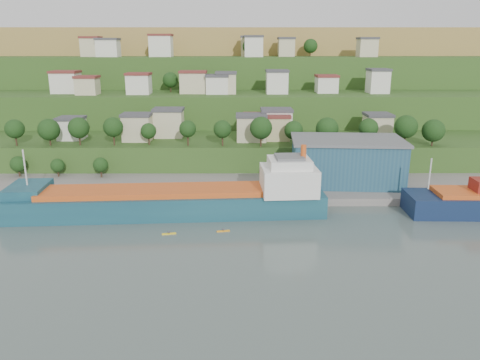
{
  "coord_description": "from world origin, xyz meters",
  "views": [
    {
      "loc": [
        5.5,
        -98.75,
        39.97
      ],
      "look_at": [
        5.95,
        15.0,
        7.1
      ],
      "focal_mm": 35.0,
      "sensor_mm": 36.0,
      "label": 1
    }
  ],
  "objects_px": {
    "caravan": "(31,186)",
    "kayak_orange": "(223,231)",
    "cargo_ship_near": "(178,202)",
    "warehouse": "(346,161)"
  },
  "relations": [
    {
      "from": "cargo_ship_near",
      "to": "caravan",
      "type": "relative_size",
      "value": 12.66
    },
    {
      "from": "caravan",
      "to": "kayak_orange",
      "type": "bearing_deg",
      "value": -6.72
    },
    {
      "from": "caravan",
      "to": "kayak_orange",
      "type": "distance_m",
      "value": 59.68
    },
    {
      "from": "caravan",
      "to": "kayak_orange",
      "type": "relative_size",
      "value": 2.05
    },
    {
      "from": "cargo_ship_near",
      "to": "kayak_orange",
      "type": "xyz_separation_m",
      "value": [
        11.28,
        -10.97,
        -2.91
      ]
    },
    {
      "from": "kayak_orange",
      "to": "warehouse",
      "type": "bearing_deg",
      "value": 31.8
    },
    {
      "from": "cargo_ship_near",
      "to": "warehouse",
      "type": "relative_size",
      "value": 2.38
    },
    {
      "from": "cargo_ship_near",
      "to": "warehouse",
      "type": "xyz_separation_m",
      "value": [
        45.4,
        20.95,
        5.31
      ]
    },
    {
      "from": "warehouse",
      "to": "kayak_orange",
      "type": "height_order",
      "value": "warehouse"
    },
    {
      "from": "cargo_ship_near",
      "to": "kayak_orange",
      "type": "distance_m",
      "value": 16.0
    }
  ]
}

